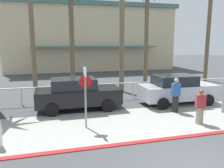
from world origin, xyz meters
The scene contains 14 objects.
ground_plane centered at (0.00, 10.00, 0.00)m, with size 80.00×80.00×0.00m, color #424447.
sidewalk_strip centered at (0.00, 4.20, 0.01)m, with size 44.00×4.00×0.02m, color #9E9E93.
curb_paint centered at (0.00, 2.20, 0.01)m, with size 44.00×0.24×0.03m, color maroon.
building_backdrop centered at (1.33, 26.75, 4.12)m, with size 21.36×10.92×8.21m.
rail_fence centered at (0.00, 8.50, 0.84)m, with size 24.70×0.08×1.04m.
stop_sign_bike_lane centered at (-2.61, 4.13, 1.68)m, with size 0.52×0.56×2.56m.
palm_tree_3 centered at (-5.12, 13.58, 6.31)m, with size 2.78×3.31×8.73m.
palm_tree_4 centered at (-2.27, 12.52, 5.40)m, with size 3.47×3.36×7.06m.
palm_tree_6 centered at (4.33, 13.98, 6.05)m, with size 3.60×3.49×7.81m.
palm_tree_7 centered at (9.86, 12.97, 6.27)m, with size 3.77×3.34×8.24m.
car_black_1 centered at (-2.63, 6.92, 0.87)m, with size 4.40×2.02×1.69m.
car_silver_2 centered at (3.10, 6.56, 0.87)m, with size 4.40×2.02×1.69m.
pedestrian_0 centered at (2.15, 5.10, 0.83)m, with size 0.43×0.36×1.78m.
pedestrian_1 centered at (2.29, 3.29, 0.71)m, with size 0.46×0.41×1.55m.
Camera 1 is at (-3.97, -5.01, 3.58)m, focal length 36.77 mm.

